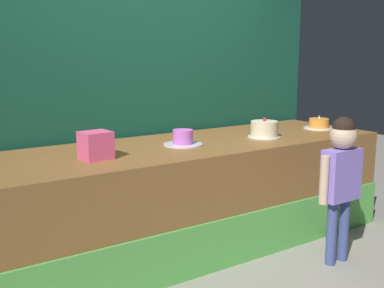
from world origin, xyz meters
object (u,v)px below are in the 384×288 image
Objects in this scene: child_figure at (341,170)px; cake_left at (183,139)px; cake_center at (264,129)px; cake_right at (319,124)px; pink_box at (96,145)px.

cake_left is at bearing 132.54° from child_figure.
cake_center is 0.99× the size of cake_right.
cake_left is (-0.78, 0.85, 0.18)m from child_figure.
pink_box is 1.48m from cake_center.
cake_center is (0.74, -0.10, 0.02)m from cake_left.
cake_left is 1.48m from cake_right.
pink_box reaches higher than cake_right.
cake_left is 0.74m from cake_center.
pink_box is 0.68× the size of cake_right.
pink_box is 0.74m from cake_left.
child_figure is 5.69× the size of pink_box.
cake_left is 1.09× the size of cake_center.
child_figure is 1.17m from cake_left.
child_figure reaches higher than cake_left.
cake_center reaches higher than cake_left.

